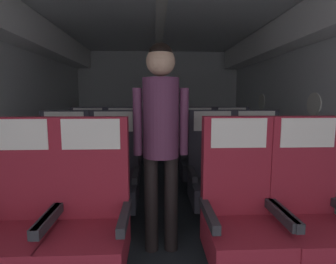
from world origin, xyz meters
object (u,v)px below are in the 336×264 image
object	(u,v)px
seat_c_left_window	(88,157)
seat_c_right_aisle	(233,156)
seat_c_left_aisle	(123,157)
seat_b_right_window	(213,176)
seat_a_right_aisle	(310,215)
seat_c_right_window	(198,156)
seat_b_right_aisle	(257,175)
seat_b_left_aisle	(114,177)
seat_b_left_window	(64,179)
flight_attendant	(161,126)
seat_a_left_aisle	(91,220)
seat_a_right_window	(240,216)
seat_a_left_window	(17,221)

from	to	relation	value
seat_c_left_window	seat_c_right_aisle	size ratio (longest dim) A/B	1.00
seat_c_left_aisle	seat_b_right_window	bearing A→B (deg)	-41.20
seat_c_left_aisle	seat_a_right_aisle	bearing A→B (deg)	-50.90
seat_c_right_window	seat_b_right_aisle	bearing A→B (deg)	-62.63
seat_b_left_aisle	seat_c_left_aisle	bearing A→B (deg)	90.95
seat_a_right_aisle	seat_b_right_aisle	world-z (taller)	same
seat_c_right_window	seat_c_left_window	bearing A→B (deg)	179.93
seat_b_left_window	seat_c_left_window	xyz separation A→B (m)	(-0.00, 0.92, 0.00)
seat_b_left_window	flight_attendant	bearing A→B (deg)	-27.61
seat_a_left_aisle	seat_b_right_aisle	size ratio (longest dim) A/B	1.00
seat_b_right_aisle	seat_c_left_window	bearing A→B (deg)	154.97
seat_b_left_aisle	seat_c_right_aisle	distance (m)	1.71
seat_b_left_aisle	seat_b_right_aisle	world-z (taller)	same
seat_a_right_window	flight_attendant	world-z (taller)	flight_attendant
seat_a_left_window	seat_c_right_aisle	bearing A→B (deg)	43.14
seat_a_left_aisle	seat_b_right_aisle	xyz separation A→B (m)	(1.45, 0.91, 0.00)
seat_b_left_aisle	flight_attendant	world-z (taller)	flight_attendant
seat_c_right_window	flight_attendant	bearing A→B (deg)	-110.50
seat_a_right_window	seat_c_left_window	distance (m)	2.31
seat_b_left_window	seat_c_right_window	size ratio (longest dim) A/B	1.00
seat_c_left_window	seat_c_right_window	size ratio (longest dim) A/B	1.00
seat_b_right_window	seat_b_right_aisle	bearing A→B (deg)	-0.20
seat_a_left_window	seat_a_right_window	size ratio (longest dim) A/B	1.00
seat_a_right_aisle	seat_a_left_aisle	bearing A→B (deg)	-180.00
seat_b_left_aisle	seat_c_right_aisle	size ratio (longest dim) A/B	1.00
seat_a_left_aisle	seat_a_right_aisle	distance (m)	1.45
seat_b_left_window	seat_b_right_window	distance (m)	1.47
seat_b_left_aisle	seat_b_right_window	size ratio (longest dim) A/B	1.00
seat_a_right_window	seat_a_right_aisle	bearing A→B (deg)	-0.93
seat_b_right_aisle	seat_c_right_aisle	size ratio (longest dim) A/B	1.00
seat_c_left_aisle	seat_b_left_aisle	bearing A→B (deg)	-89.05
seat_b_left_window	seat_c_left_aisle	size ratio (longest dim) A/B	1.00
seat_a_right_window	seat_b_left_window	size ratio (longest dim) A/B	1.00
seat_a_left_window	seat_b_left_aisle	xyz separation A→B (m)	(0.47, 0.90, 0.00)
seat_b_left_aisle	seat_c_right_window	xyz separation A→B (m)	(0.98, 0.91, 0.00)
seat_a_left_window	flight_attendant	world-z (taller)	flight_attendant
seat_b_left_window	seat_a_right_aisle	bearing A→B (deg)	-24.91
seat_a_left_aisle	seat_b_left_window	xyz separation A→B (m)	(-0.47, 0.89, 0.00)
seat_a_right_window	seat_c_right_aisle	xyz separation A→B (m)	(0.48, 1.80, 0.00)
seat_b_right_window	seat_c_left_window	bearing A→B (deg)	148.60
seat_c_left_aisle	seat_b_left_window	bearing A→B (deg)	-117.00
seat_b_right_window	seat_c_right_aisle	distance (m)	1.01
seat_c_left_window	flight_attendant	xyz separation A→B (m)	(0.93, -1.41, 0.56)
seat_a_left_aisle	seat_b_right_aisle	bearing A→B (deg)	32.20
seat_b_left_aisle	seat_a_right_window	bearing A→B (deg)	-42.62
seat_c_right_aisle	seat_b_left_window	bearing A→B (deg)	-154.55
seat_a_right_aisle	seat_b_right_aisle	xyz separation A→B (m)	(-0.00, 0.91, 0.00)
seat_a_right_window	seat_a_left_aisle	bearing A→B (deg)	-179.55
seat_a_right_window	seat_c_left_aisle	xyz separation A→B (m)	(-0.99, 1.79, 0.00)
seat_b_right_aisle	seat_c_right_aisle	xyz separation A→B (m)	(0.01, 0.90, 0.00)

